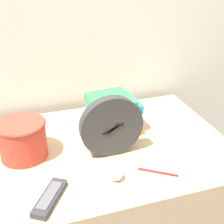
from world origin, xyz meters
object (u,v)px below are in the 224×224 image
object	(u,v)px
tv_remote	(50,198)
pen	(158,172)
desk_clock	(112,127)
crumpled_paper_ball	(116,174)
book_stack	(112,113)
basket	(22,138)

from	to	relation	value
tv_remote	pen	world-z (taller)	tv_remote
desk_clock	tv_remote	distance (m)	0.33
crumpled_paper_ball	pen	distance (m)	0.15
book_stack	tv_remote	bearing A→B (deg)	-131.97
desk_clock	basket	bearing A→B (deg)	164.38
desk_clock	basket	size ratio (longest dim) A/B	1.30
tv_remote	crumpled_paper_ball	world-z (taller)	crumpled_paper_ball
basket	pen	size ratio (longest dim) A/B	1.51
book_stack	pen	distance (m)	0.35
basket	desk_clock	bearing A→B (deg)	-15.62
desk_clock	basket	xyz separation A→B (m)	(-0.31, 0.09, -0.04)
basket	crumpled_paper_ball	xyz separation A→B (m)	(0.28, -0.24, -0.05)
desk_clock	pen	distance (m)	0.23
basket	pen	bearing A→B (deg)	-29.98
book_stack	pen	world-z (taller)	book_stack
desk_clock	crumpled_paper_ball	distance (m)	0.18
book_stack	basket	distance (m)	0.38
book_stack	crumpled_paper_ball	world-z (taller)	book_stack
book_stack	tv_remote	distance (m)	0.48
crumpled_paper_ball	pen	bearing A→B (deg)	-4.12
book_stack	pen	xyz separation A→B (m)	(0.06, -0.33, -0.07)
tv_remote	crumpled_paper_ball	xyz separation A→B (m)	(0.23, 0.03, 0.01)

